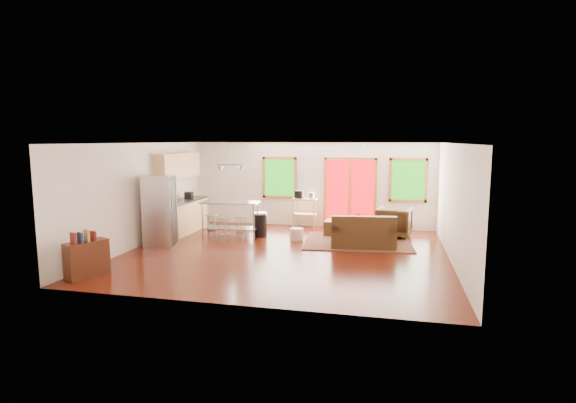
% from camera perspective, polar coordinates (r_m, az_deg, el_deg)
% --- Properties ---
extents(floor, '(7.50, 7.00, 0.02)m').
position_cam_1_polar(floor, '(10.77, -0.36, -6.60)').
color(floor, '#3B1007').
rests_on(floor, ground).
extents(ceiling, '(7.50, 7.00, 0.02)m').
position_cam_1_polar(ceiling, '(10.43, -0.37, 7.48)').
color(ceiling, white).
rests_on(ceiling, ground).
extents(back_wall, '(7.50, 0.02, 2.60)m').
position_cam_1_polar(back_wall, '(13.94, 2.98, 2.16)').
color(back_wall, white).
rests_on(back_wall, ground).
extents(left_wall, '(0.02, 7.00, 2.60)m').
position_cam_1_polar(left_wall, '(11.96, -18.18, 0.84)').
color(left_wall, white).
rests_on(left_wall, ground).
extents(right_wall, '(0.02, 7.00, 2.60)m').
position_cam_1_polar(right_wall, '(10.33, 20.38, -0.31)').
color(right_wall, white).
rests_on(right_wall, ground).
extents(front_wall, '(7.50, 0.02, 2.60)m').
position_cam_1_polar(front_wall, '(7.20, -6.86, -3.24)').
color(front_wall, white).
rests_on(front_wall, ground).
extents(window_left, '(1.10, 0.05, 1.30)m').
position_cam_1_polar(window_left, '(14.08, -1.07, 3.04)').
color(window_left, '#19610E').
rests_on(window_left, back_wall).
extents(french_doors, '(1.60, 0.05, 2.10)m').
position_cam_1_polar(french_doors, '(13.75, 7.86, 1.18)').
color(french_doors, '#C80007').
rests_on(french_doors, back_wall).
extents(window_right, '(1.10, 0.05, 1.30)m').
position_cam_1_polar(window_right, '(13.67, 15.02, 2.63)').
color(window_right, '#19610E').
rests_on(window_right, back_wall).
extents(rug, '(2.91, 2.34, 0.03)m').
position_cam_1_polar(rug, '(11.99, 8.83, -5.09)').
color(rug, '#4C5A32').
rests_on(rug, floor).
extents(loveseat, '(1.68, 1.09, 0.84)m').
position_cam_1_polar(loveseat, '(11.42, 9.47, -4.11)').
color(loveseat, '#332310').
rests_on(loveseat, floor).
extents(coffee_table, '(1.16, 0.87, 0.41)m').
position_cam_1_polar(coffee_table, '(12.12, 10.06, -3.32)').
color(coffee_table, '#3B1C0F').
rests_on(coffee_table, floor).
extents(armchair, '(1.02, 0.97, 0.91)m').
position_cam_1_polar(armchair, '(12.77, 13.33, -2.38)').
color(armchair, '#332310').
rests_on(armchair, floor).
extents(ottoman, '(0.65, 0.65, 0.42)m').
position_cam_1_polar(ottoman, '(12.78, 6.16, -3.34)').
color(ottoman, '#332310').
rests_on(ottoman, floor).
extents(pouf, '(0.42, 0.42, 0.32)m').
position_cam_1_polar(pouf, '(12.10, 1.11, -4.17)').
color(pouf, beige).
rests_on(pouf, floor).
extents(vase, '(0.25, 0.25, 0.32)m').
position_cam_1_polar(vase, '(12.33, 8.95, -2.35)').
color(vase, silver).
rests_on(vase, coffee_table).
extents(book, '(0.20, 0.08, 0.27)m').
position_cam_1_polar(book, '(12.25, 10.98, -2.37)').
color(book, maroon).
rests_on(book, coffee_table).
extents(cabinets, '(0.64, 2.24, 2.30)m').
position_cam_1_polar(cabinets, '(13.35, -13.34, 0.10)').
color(cabinets, tan).
rests_on(cabinets, floor).
extents(refrigerator, '(0.85, 0.84, 1.80)m').
position_cam_1_polar(refrigerator, '(11.83, -15.91, -1.11)').
color(refrigerator, '#B7BABC').
rests_on(refrigerator, floor).
extents(island, '(1.62, 0.75, 1.00)m').
position_cam_1_polar(island, '(12.44, -7.34, -1.44)').
color(island, '#B7BABC').
rests_on(island, floor).
extents(cup, '(0.14, 0.13, 0.12)m').
position_cam_1_polar(cup, '(12.22, -5.32, -0.04)').
color(cup, white).
rests_on(cup, island).
extents(bar_stool_a, '(0.35, 0.35, 0.66)m').
position_cam_1_polar(bar_stool_a, '(12.45, -9.69, -2.39)').
color(bar_stool_a, '#B7BABC').
rests_on(bar_stool_a, floor).
extents(bar_stool_b, '(0.41, 0.41, 0.65)m').
position_cam_1_polar(bar_stool_b, '(12.02, -8.10, -2.74)').
color(bar_stool_b, '#B7BABC').
rests_on(bar_stool_b, floor).
extents(bar_stool_c, '(0.38, 0.38, 0.65)m').
position_cam_1_polar(bar_stool_c, '(12.09, -6.01, -2.66)').
color(bar_stool_c, '#B7BABC').
rests_on(bar_stool_c, floor).
extents(trash_can, '(0.45, 0.45, 0.68)m').
position_cam_1_polar(trash_can, '(12.51, -3.52, -2.92)').
color(trash_can, black).
rests_on(trash_can, floor).
extents(kitchen_cart, '(0.76, 0.49, 1.14)m').
position_cam_1_polar(kitchen_cart, '(13.71, 2.10, -0.12)').
color(kitchen_cart, tan).
rests_on(kitchen_cart, floor).
extents(bookshelf, '(0.62, 0.87, 0.95)m').
position_cam_1_polar(bookshelf, '(9.69, -24.18, -6.61)').
color(bookshelf, '#3B1C0F').
rests_on(bookshelf, floor).
extents(ceiling_flush, '(0.35, 0.35, 0.12)m').
position_cam_1_polar(ceiling_flush, '(10.78, 8.74, 6.97)').
color(ceiling_flush, white).
rests_on(ceiling_flush, ceiling).
extents(pendant_light, '(0.80, 0.18, 0.79)m').
position_cam_1_polar(pendant_light, '(12.44, -7.32, 4.19)').
color(pendant_light, gray).
rests_on(pendant_light, ceiling).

